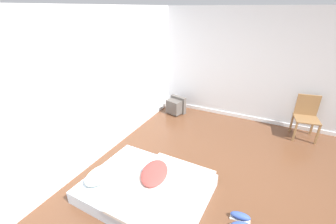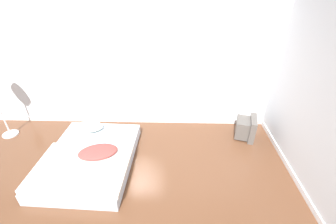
% 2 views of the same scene
% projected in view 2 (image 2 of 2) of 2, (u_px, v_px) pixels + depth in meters
% --- Properties ---
extents(wall_back, '(8.01, 0.08, 2.60)m').
position_uv_depth(wall_back, '(126.00, 64.00, 4.23)').
color(wall_back, silver).
rests_on(wall_back, ground_plane).
extents(mattress_bed, '(1.45, 1.82, 0.35)m').
position_uv_depth(mattress_bed, '(90.00, 157.00, 3.73)').
color(mattress_bed, silver).
rests_on(mattress_bed, ground_plane).
extents(crt_tv, '(0.44, 0.48, 0.44)m').
position_uv_depth(crt_tv, '(246.00, 128.00, 4.32)').
color(crt_tv, '#56514C').
rests_on(crt_tv, ground_plane).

